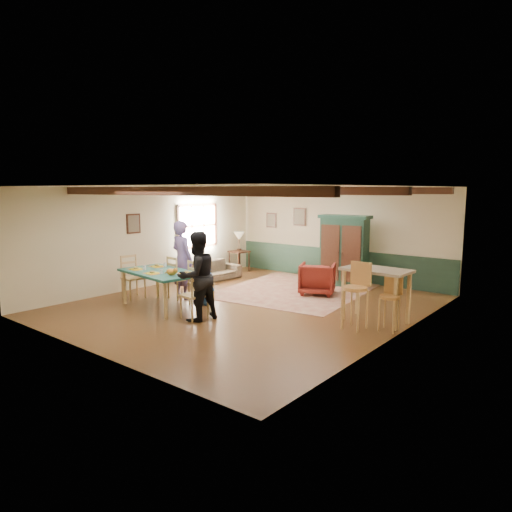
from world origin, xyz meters
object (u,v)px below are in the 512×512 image
Objects in this scene: dining_chair_end_left at (133,277)px; sofa at (211,271)px; dining_chair_end_right at (194,294)px; counter_table at (375,295)px; table_lamp at (239,241)px; cat at (171,271)px; armoire at (344,251)px; bar_stool_left at (355,296)px; dining_chair_far_right at (201,283)px; armchair at (317,279)px; dining_table at (161,290)px; person_woman at (197,276)px; dining_chair_far_left at (180,277)px; person_man at (182,260)px; person_child at (204,281)px; end_table at (239,261)px; bar_stool_right at (390,303)px.

dining_chair_end_left is 2.78m from sofa.
sofa is (-2.58, 3.10, -0.25)m from dining_chair_end_right.
table_lamp is at bearing 156.27° from counter_table.
cat is 0.31× the size of counter_table.
armoire reaches higher than bar_stool_left.
dining_chair_far_right is 0.54× the size of armoire.
dining_chair_end_left is 0.82× the size of bar_stool_left.
dining_chair_end_left is at bearing 19.80° from armchair.
person_woman is (1.36, -0.18, 0.49)m from dining_table.
dining_chair_far_left is 1.19× the size of armchair.
person_woman is (1.69, -1.03, 0.38)m from dining_chair_far_left.
dining_chair_end_right is 3.67m from counter_table.
dining_chair_end_left is 0.55× the size of person_man.
dining_chair_far_right is at bearing 100.37° from cat.
table_lamp is (-1.68, 4.58, 0.56)m from dining_table.
dining_chair_far_left is at bearing -127.13° from armoire.
person_man reaches higher than dining_chair_end_right.
person_woman is (2.61, -0.35, 0.38)m from dining_chair_end_left.
dining_table is at bearing -69.92° from table_lamp.
person_man reaches higher than cat.
table_lamp reaches higher than counter_table.
person_child is 0.85× the size of counter_table.
person_woman reaches higher than dining_table.
person_child is 4.38m from end_table.
sofa is (-1.00, 2.09, -0.25)m from dining_chair_far_left.
dining_chair_far_left is at bearing -113.57° from person_woman.
dining_chair_end_left is 1.71× the size of table_lamp.
bar_stool_left is (5.79, -3.29, -0.34)m from table_lamp.
sofa is 2.82× the size of end_table.
armoire is 1.85× the size of bar_stool_right.
dining_chair_far_right is 4.45m from end_table.
cat is at bearing -64.66° from table_lamp.
end_table is at bearing 156.27° from counter_table.
cat reaches higher than dining_table.
table_lamp is at bearing -61.98° from person_man.
dining_chair_end_left is at bearing -90.00° from person_woman.
dining_chair_far_left is 0.55× the size of person_man.
person_woman is 3.63m from armchair.
person_man is 4.46m from bar_stool_left.
armoire is 2.92× the size of end_table.
dining_chair_end_left is 4.44m from end_table.
dining_chair_far_right is 0.82× the size of bar_stool_left.
person_woman is at bearing 136.74° from person_child.
armoire is at bearing 1.88° from table_lamp.
counter_table reaches higher than dining_chair_end_left.
table_lamp is 0.47× the size of counter_table.
person_woman is 3.61m from counter_table.
person_man reaches higher than end_table.
dining_table is 3.91m from armchair.
dining_table is at bearing 116.57° from person_man.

